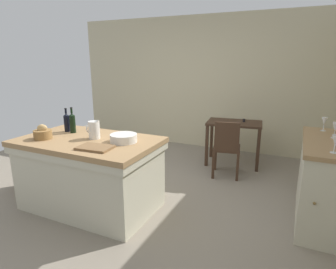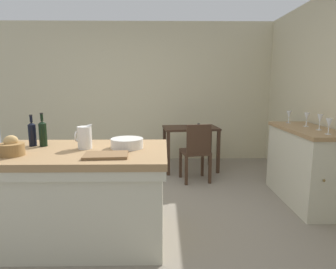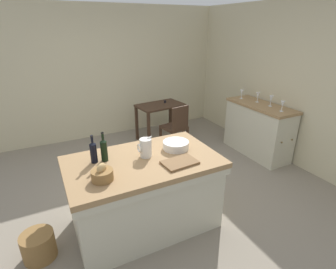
% 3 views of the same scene
% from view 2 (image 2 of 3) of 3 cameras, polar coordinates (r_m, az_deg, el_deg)
% --- Properties ---
extents(ground_plane, '(6.76, 6.76, 0.00)m').
position_cam_2_polar(ground_plane, '(3.41, -9.72, -15.60)').
color(ground_plane, gray).
extents(wall_back, '(5.32, 0.12, 2.60)m').
position_cam_2_polar(wall_back, '(5.67, -6.07, 8.23)').
color(wall_back, beige).
rests_on(wall_back, ground).
extents(island_table, '(1.64, 0.99, 0.87)m').
position_cam_2_polar(island_table, '(2.90, -17.01, -10.62)').
color(island_table, '#99754C').
rests_on(island_table, ground).
extents(side_cabinet, '(0.52, 1.28, 0.94)m').
position_cam_2_polar(side_cabinet, '(3.98, 25.36, -5.48)').
color(side_cabinet, '#99754C').
rests_on(side_cabinet, ground).
extents(writing_desk, '(0.96, 0.67, 0.80)m').
position_cam_2_polar(writing_desk, '(4.92, 4.46, 0.08)').
color(writing_desk, '#3D281C').
rests_on(writing_desk, ground).
extents(wooden_chair, '(0.47, 0.47, 0.89)m').
position_cam_2_polar(wooden_chair, '(4.35, 5.55, -3.17)').
color(wooden_chair, '#3D281C').
rests_on(wooden_chair, ground).
extents(pitcher, '(0.17, 0.13, 0.25)m').
position_cam_2_polar(pitcher, '(2.80, -16.11, -0.52)').
color(pitcher, silver).
rests_on(pitcher, island_table).
extents(wash_bowl, '(0.30, 0.30, 0.09)m').
position_cam_2_polar(wash_bowl, '(2.76, -8.05, -1.69)').
color(wash_bowl, silver).
rests_on(wash_bowl, island_table).
extents(bread_basket, '(0.21, 0.21, 0.17)m').
position_cam_2_polar(bread_basket, '(2.77, -28.41, -2.42)').
color(bread_basket, olive).
rests_on(bread_basket, island_table).
extents(cutting_board, '(0.38, 0.27, 0.02)m').
position_cam_2_polar(cutting_board, '(2.47, -12.10, -4.01)').
color(cutting_board, brown).
rests_on(cutting_board, island_table).
extents(wine_bottle_dark, '(0.07, 0.07, 0.33)m').
position_cam_2_polar(wine_bottle_dark, '(3.04, -23.40, 0.30)').
color(wine_bottle_dark, black).
rests_on(wine_bottle_dark, island_table).
extents(wine_bottle_amber, '(0.07, 0.07, 0.31)m').
position_cam_2_polar(wine_bottle_amber, '(3.09, -25.15, 0.19)').
color(wine_bottle_amber, black).
rests_on(wine_bottle_amber, island_table).
extents(wine_glass_far_left, '(0.07, 0.07, 0.17)m').
position_cam_2_polar(wine_glass_far_left, '(3.50, 29.10, 1.91)').
color(wine_glass_far_left, white).
rests_on(wine_glass_far_left, side_cabinet).
extents(wine_glass_left, '(0.07, 0.07, 0.18)m').
position_cam_2_polar(wine_glass_left, '(3.78, 27.72, 2.68)').
color(wine_glass_left, white).
rests_on(wine_glass_left, side_cabinet).
extents(wine_glass_middle, '(0.07, 0.07, 0.17)m').
position_cam_2_polar(wine_glass_middle, '(4.03, 25.63, 3.14)').
color(wine_glass_middle, white).
rests_on(wine_glass_middle, side_cabinet).
extents(wine_glass_right, '(0.07, 0.07, 0.17)m').
position_cam_2_polar(wine_glass_right, '(4.28, 22.70, 3.61)').
color(wine_glass_right, white).
rests_on(wine_glass_right, side_cabinet).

